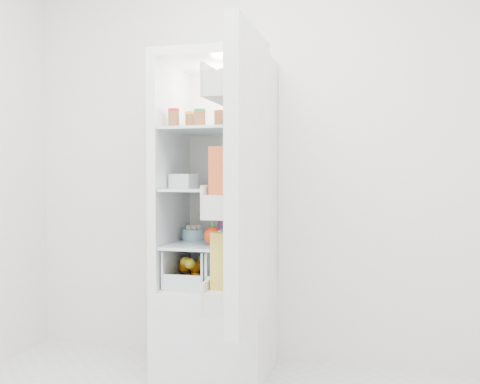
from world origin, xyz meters
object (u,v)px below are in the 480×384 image
(red_cabbage, at_px, (233,226))
(fridge_door, at_px, (243,184))
(mushroom_bowl, at_px, (194,235))
(refrigerator, at_px, (219,256))

(red_cabbage, height_order, fridge_door, fridge_door)
(mushroom_bowl, relative_size, fridge_door, 0.10)
(mushroom_bowl, distance_m, fridge_door, 0.87)
(fridge_door, bearing_deg, red_cabbage, 19.28)
(refrigerator, relative_size, fridge_door, 1.38)
(mushroom_bowl, bearing_deg, refrigerator, -10.86)
(mushroom_bowl, xyz_separation_m, fridge_door, (0.46, -0.67, 0.31))
(red_cabbage, bearing_deg, refrigerator, -165.40)
(refrigerator, height_order, mushroom_bowl, refrigerator)
(refrigerator, bearing_deg, mushroom_bowl, 169.14)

